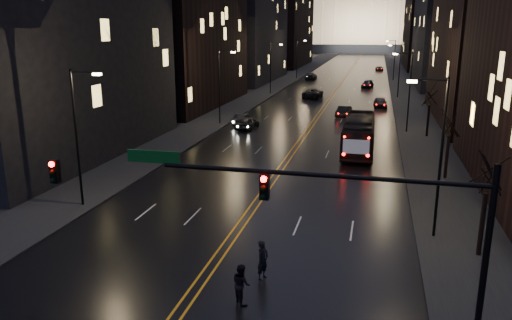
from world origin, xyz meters
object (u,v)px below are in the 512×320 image
Objects in this scene: bus at (359,134)px; pedestrian_a at (263,260)px; oncoming_car_b at (243,119)px; pedestrian_b at (241,284)px; oncoming_car_a at (247,123)px; receding_car_a at (344,111)px; traffic_signal at (328,204)px.

bus is 26.98m from pedestrian_a.
bus reaches higher than pedestrian_a.
oncoming_car_b is 2.16× the size of pedestrian_a.
bus is 6.62× the size of pedestrian_b.
oncoming_car_a reaches higher than receding_car_a.
traffic_signal is 4.08× the size of receding_car_a.
receding_car_a is at bearing -140.71° from oncoming_car_b.
receding_car_a is at bearing 21.52° from pedestrian_a.
bus reaches higher than pedestrian_b.
oncoming_car_a is 15.34m from receding_car_a.
pedestrian_a reaches higher than pedestrian_b.
pedestrian_b is at bearing -83.79° from receding_car_a.
bus is 15.27m from oncoming_car_a.
traffic_signal is 6.13m from pedestrian_a.
pedestrian_a is (-3.18, 3.19, -4.15)m from traffic_signal.
traffic_signal reaches higher than pedestrian_b.
oncoming_car_b is at bearing 143.22° from bus.
pedestrian_a is at bearing -52.28° from pedestrian_b.
pedestrian_b reaches higher than oncoming_car_a.
receding_car_a is at bearing 97.51° from bus.
oncoming_car_b is (-14.28, 10.51, -0.97)m from bus.
traffic_signal is at bearing 111.45° from oncoming_car_b.
oncoming_car_a is at bearing 37.91° from pedestrian_a.
oncoming_car_a is at bearing 118.36° from oncoming_car_b.
bus is 2.64× the size of oncoming_car_a.
oncoming_car_a reaches higher than oncoming_car_b.
traffic_signal reaches higher than oncoming_car_b.
receding_car_a is at bearing -43.10° from pedestrian_b.
oncoming_car_b is (-14.15, 40.47, -4.42)m from traffic_signal.
oncoming_car_b is 38.85m from pedestrian_a.
pedestrian_a is at bearing -83.33° from receding_car_a.
pedestrian_b is (-3.74, -29.04, -0.75)m from bus.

